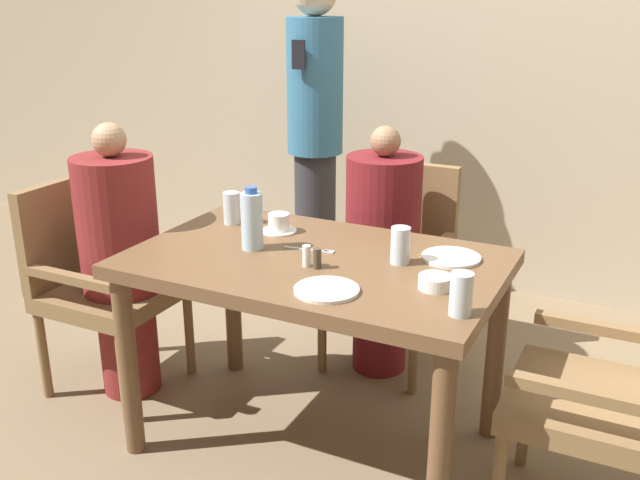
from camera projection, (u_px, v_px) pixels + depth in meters
name	position (u px, v px, depth m)	size (l,w,h in m)	color
ground_plane	(315.00, 441.00, 2.71)	(16.00, 16.00, 0.00)	#7A664C
wall_back	(468.00, 34.00, 3.78)	(8.00, 0.06, 2.80)	tan
dining_table	(315.00, 285.00, 2.49)	(1.27, 0.80, 0.75)	brown
chair_left_side	(98.00, 275.00, 2.97)	(0.49, 0.49, 0.89)	brown
diner_in_left_chair	(121.00, 260.00, 2.88)	(0.32, 0.32, 1.15)	maroon
chair_far_side	(393.00, 254.00, 3.20)	(0.49, 0.49, 0.89)	brown
diner_in_far_chair	(382.00, 249.00, 3.07)	(0.32, 0.32, 1.10)	maroon
chair_right_side	(620.00, 389.00, 2.12)	(0.49, 0.49, 0.89)	brown
standing_host	(315.00, 130.00, 3.74)	(0.29, 0.33, 1.72)	#2D2D33
plate_main_left	(451.00, 257.00, 2.44)	(0.20, 0.20, 0.01)	white
plate_main_right	(327.00, 290.00, 2.18)	(0.20, 0.20, 0.01)	white
teacup_with_saucer	(279.00, 224.00, 2.71)	(0.13, 0.13, 0.07)	white
bowl_small	(435.00, 282.00, 2.19)	(0.11, 0.11, 0.04)	white
water_bottle	(252.00, 220.00, 2.51)	(0.08, 0.08, 0.23)	silver
glass_tall_near	(461.00, 294.00, 2.00)	(0.07, 0.07, 0.13)	silver
glass_tall_mid	(400.00, 245.00, 2.39)	(0.07, 0.07, 0.13)	silver
glass_tall_far	(232.00, 208.00, 2.80)	(0.07, 0.07, 0.13)	silver
salt_shaker	(307.00, 256.00, 2.37)	(0.03, 0.03, 0.07)	white
pepper_shaker	(317.00, 258.00, 2.35)	(0.03, 0.03, 0.07)	#4C3D2D
fork_beside_plate	(314.00, 250.00, 2.52)	(0.19, 0.05, 0.00)	silver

